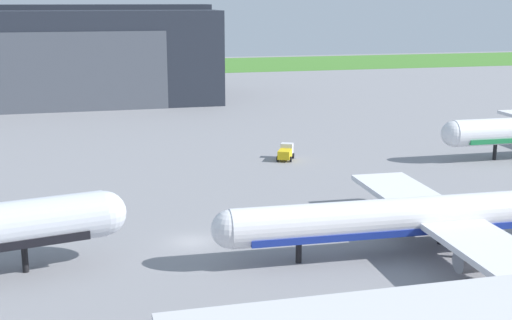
# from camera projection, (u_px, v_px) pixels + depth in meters

# --- Properties ---
(ground_plane) EXTENTS (440.00, 440.00, 0.00)m
(ground_plane) POSITION_uv_depth(u_px,v_px,m) (192.00, 242.00, 69.08)
(ground_plane) COLOR gray
(grass_field_strip) EXTENTS (440.00, 56.00, 0.08)m
(grass_field_strip) POSITION_uv_depth(u_px,v_px,m) (108.00, 67.00, 244.07)
(grass_field_strip) COLOR #46822F
(grass_field_strip) RESTS_ON ground_plane
(airliner_near_right) EXTENTS (42.65, 33.61, 11.63)m
(airliner_near_right) POSITION_uv_depth(u_px,v_px,m) (437.00, 216.00, 65.64)
(airliner_near_right) COLOR white
(airliner_near_right) RESTS_ON ground_plane
(stair_truck) EXTENTS (3.41, 4.42, 2.27)m
(stair_truck) POSITION_uv_depth(u_px,v_px,m) (286.00, 152.00, 104.13)
(stair_truck) COLOR silver
(stair_truck) RESTS_ON ground_plane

